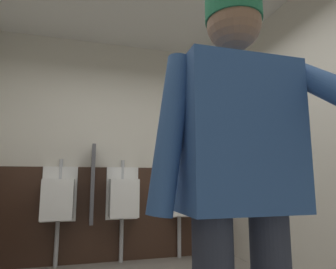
% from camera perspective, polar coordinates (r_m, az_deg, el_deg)
% --- Properties ---
extents(wall_back, '(3.80, 0.12, 2.83)m').
position_cam_1_polar(wall_back, '(3.89, -10.68, -2.52)').
color(wall_back, beige).
rests_on(wall_back, ground_plane).
extents(wainscot_band_back, '(3.20, 0.03, 1.15)m').
position_cam_1_polar(wainscot_band_back, '(3.81, -10.94, -15.06)').
color(wainscot_band_back, '#382319').
rests_on(wainscot_band_back, ground_plane).
extents(urinal_left, '(0.40, 0.34, 1.24)m').
position_cam_1_polar(urinal_left, '(3.65, -20.88, -11.75)').
color(urinal_left, white).
rests_on(urinal_left, ground_plane).
extents(urinal_middle, '(0.40, 0.34, 1.24)m').
position_cam_1_polar(urinal_middle, '(3.67, -8.86, -12.19)').
color(urinal_middle, white).
rests_on(urinal_middle, ground_plane).
extents(urinal_right, '(0.40, 0.34, 1.24)m').
position_cam_1_polar(urinal_right, '(3.83, 2.61, -12.13)').
color(urinal_right, white).
rests_on(urinal_right, ground_plane).
extents(privacy_divider_panel, '(0.04, 0.40, 0.90)m').
position_cam_1_polar(privacy_divider_panel, '(3.56, -14.73, -9.33)').
color(privacy_divider_panel, '#4C4C51').
extents(person, '(0.64, 0.60, 1.70)m').
position_cam_1_polar(person, '(1.06, 14.22, -8.78)').
color(person, '#2D3342').
rests_on(person, ground_plane).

